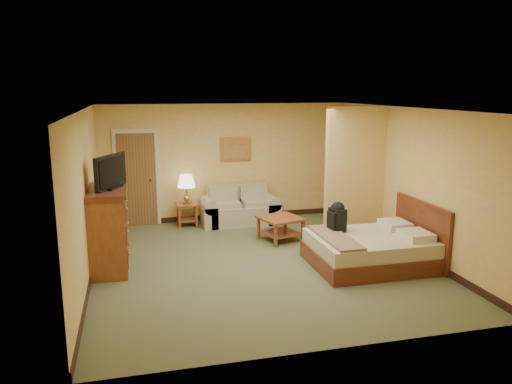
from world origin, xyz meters
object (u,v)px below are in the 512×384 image
object	(u,v)px
coffee_table	(281,224)
dresser	(108,229)
bed	(373,249)
loveseat	(240,211)

from	to	relation	value
coffee_table	dresser	bearing A→B (deg)	-165.28
dresser	bed	xyz separation A→B (m)	(4.30, -0.87, -0.40)
loveseat	bed	world-z (taller)	bed
coffee_table	loveseat	bearing A→B (deg)	109.12
dresser	bed	distance (m)	4.40
loveseat	dresser	world-z (taller)	dresser
dresser	bed	world-z (taller)	dresser
loveseat	bed	distance (m)	3.53
dresser	bed	size ratio (longest dim) A/B	0.70
bed	dresser	bearing A→B (deg)	168.59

